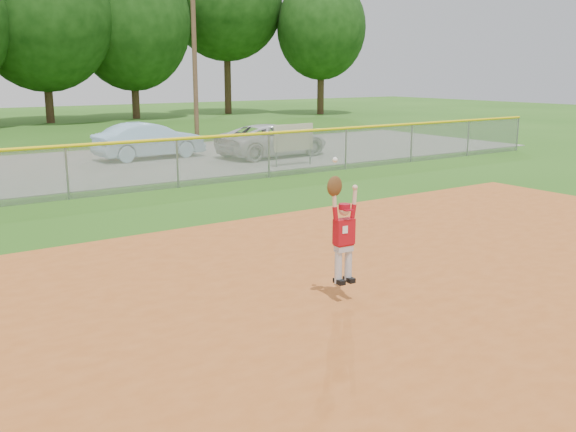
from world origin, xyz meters
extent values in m
plane|color=#265613|center=(0.00, 0.00, 0.00)|extent=(120.00, 120.00, 0.00)
cube|color=#A7521E|center=(0.00, -3.00, 0.02)|extent=(24.00, 16.00, 0.04)
cube|color=gray|center=(0.00, 16.00, 0.01)|extent=(44.00, 10.00, 0.03)
imported|color=#98C6E3|center=(5.22, 16.70, 0.76)|extent=(4.50, 1.80, 1.45)
imported|color=silver|center=(9.73, 14.42, 0.70)|extent=(4.96, 2.55, 1.34)
cylinder|color=gray|center=(8.10, 11.70, 0.59)|extent=(0.06, 0.06, 1.19)
cylinder|color=gray|center=(9.68, 11.74, 0.59)|extent=(0.06, 0.06, 1.19)
cube|color=beige|center=(8.89, 11.72, 1.09)|extent=(1.78, 0.09, 0.99)
cube|color=gray|center=(0.00, 10.00, 0.75)|extent=(40.00, 0.03, 1.50)
cylinder|color=yellow|center=(0.00, 10.00, 1.50)|extent=(40.00, 0.10, 0.10)
cylinder|color=gray|center=(0.00, 10.00, 0.75)|extent=(0.06, 0.06, 1.50)
cylinder|color=gray|center=(3.33, 10.00, 0.75)|extent=(0.06, 0.06, 1.50)
cylinder|color=gray|center=(6.67, 10.00, 0.75)|extent=(0.06, 0.06, 1.50)
cylinder|color=gray|center=(10.00, 10.00, 0.75)|extent=(0.06, 0.06, 1.50)
cylinder|color=gray|center=(13.33, 10.00, 0.75)|extent=(0.06, 0.06, 1.50)
cylinder|color=gray|center=(16.67, 10.00, 0.75)|extent=(0.06, 0.06, 1.50)
cylinder|color=gray|center=(20.00, 10.00, 0.75)|extent=(0.06, 0.06, 1.50)
cylinder|color=#4C3823|center=(10.00, 22.00, 4.50)|extent=(0.24, 0.24, 9.00)
cylinder|color=#422D1C|center=(6.92, 38.34, 2.44)|extent=(0.56, 0.56, 4.89)
ellipsoid|color=#193F0F|center=(6.92, 38.34, 7.22)|extent=(9.41, 9.41, 10.28)
cylinder|color=#422D1C|center=(13.43, 39.01, 2.39)|extent=(0.56, 0.56, 4.78)
ellipsoid|color=#193F0F|center=(13.43, 39.01, 7.06)|extent=(8.62, 8.62, 10.06)
cylinder|color=#422D1C|center=(21.93, 39.94, 2.99)|extent=(0.56, 0.56, 5.99)
ellipsoid|color=#193F0F|center=(21.93, 39.94, 8.85)|extent=(9.18, 9.18, 9.14)
cylinder|color=#422D1C|center=(28.03, 35.14, 2.35)|extent=(0.56, 0.56, 4.69)
ellipsoid|color=#193F0F|center=(28.03, 35.14, 6.94)|extent=(7.23, 7.23, 8.32)
cylinder|color=silver|center=(1.03, -0.68, 0.59)|extent=(0.12, 0.12, 0.52)
cylinder|color=silver|center=(1.22, -0.70, 0.59)|extent=(0.12, 0.12, 0.52)
cube|color=black|center=(1.03, -0.71, 0.37)|extent=(0.12, 0.21, 0.07)
cube|color=black|center=(1.22, -0.73, 0.37)|extent=(0.12, 0.21, 0.07)
cube|color=silver|center=(1.13, -0.69, 0.88)|extent=(0.28, 0.16, 0.10)
cube|color=maroon|center=(1.13, -0.69, 0.94)|extent=(0.29, 0.17, 0.04)
cube|color=#A60B16|center=(1.13, -0.69, 1.14)|extent=(0.32, 0.19, 0.39)
cube|color=white|center=(1.08, -0.77, 1.19)|extent=(0.09, 0.01, 0.11)
sphere|color=beige|center=(1.13, -0.69, 1.48)|extent=(0.19, 0.19, 0.18)
cylinder|color=maroon|center=(1.13, -0.69, 1.53)|extent=(0.19, 0.19, 0.08)
cube|color=maroon|center=(1.12, -0.78, 1.49)|extent=(0.14, 0.11, 0.02)
cylinder|color=#A60B16|center=(0.96, -0.68, 1.44)|extent=(0.11, 0.08, 0.22)
cylinder|color=beige|center=(0.94, -0.68, 1.66)|extent=(0.08, 0.07, 0.23)
ellipsoid|color=#4C2D14|center=(0.94, -0.68, 1.85)|extent=(0.28, 0.14, 0.31)
sphere|color=white|center=(0.94, -0.68, 2.25)|extent=(0.08, 0.08, 0.08)
cylinder|color=#A60B16|center=(1.29, -0.70, 1.44)|extent=(0.11, 0.08, 0.22)
cylinder|color=beige|center=(1.31, -0.70, 1.66)|extent=(0.08, 0.07, 0.23)
sphere|color=beige|center=(1.31, -0.70, 1.80)|extent=(0.09, 0.09, 0.08)
camera|label=1|loc=(-4.92, -7.97, 3.52)|focal=40.00mm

